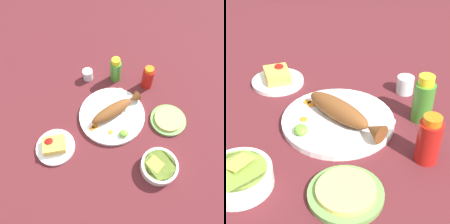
{
  "view_description": "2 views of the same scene",
  "coord_description": "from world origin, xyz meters",
  "views": [
    {
      "loc": [
        0.09,
        0.52,
        0.92
      ],
      "look_at": [
        0.0,
        0.0,
        0.04
      ],
      "focal_mm": 35.0,
      "sensor_mm": 36.0,
      "label": 1
    },
    {
      "loc": [
        -0.73,
        0.25,
        0.58
      ],
      "look_at": [
        0.0,
        0.0,
        0.04
      ],
      "focal_mm": 55.0,
      "sensor_mm": 36.0,
      "label": 2
    }
  ],
  "objects": [
    {
      "name": "fried_fish",
      "position": [
        -0.02,
        -0.01,
        0.05
      ],
      "size": [
        0.26,
        0.16,
        0.06
      ],
      "rotation": [
        0.0,
        0.0,
        0.44
      ],
      "color": "brown",
      "rests_on": "main_plate"
    },
    {
      "name": "salt_cup",
      "position": [
        0.09,
        -0.26,
        0.02
      ],
      "size": [
        0.05,
        0.05,
        0.06
      ],
      "color": "silver",
      "rests_on": "ground_plane"
    },
    {
      "name": "fork_far",
      "position": [
        -0.07,
        -0.04,
        0.02
      ],
      "size": [
        0.03,
        0.19,
        0.0
      ],
      "rotation": [
        0.0,
        0.0,
        4.64
      ],
      "color": "silver",
      "rests_on": "main_plate"
    },
    {
      "name": "fork_near",
      "position": [
        -0.03,
        -0.07,
        0.02
      ],
      "size": [
        0.1,
        0.17,
        0.0
      ],
      "rotation": [
        0.0,
        0.0,
        4.23
      ],
      "color": "silver",
      "rests_on": "main_plate"
    },
    {
      "name": "hot_sauce_bottle_red",
      "position": [
        -0.21,
        -0.16,
        0.06
      ],
      "size": [
        0.06,
        0.06,
        0.13
      ],
      "color": "#B21914",
      "rests_on": "ground_plane"
    },
    {
      "name": "carrot_slice_mid",
      "position": [
        0.1,
        0.06,
        0.02
      ],
      "size": [
        0.02,
        0.02,
        0.0
      ],
      "primitive_type": "cylinder",
      "color": "orange",
      "rests_on": "main_plate"
    },
    {
      "name": "fries_pile",
      "position": [
        0.28,
        0.12,
        0.03
      ],
      "size": [
        0.09,
        0.08,
        0.04
      ],
      "color": "gold",
      "rests_on": "side_plate_fries"
    },
    {
      "name": "ground_plane",
      "position": [
        0.0,
        0.0,
        0.0
      ],
      "size": [
        4.0,
        4.0,
        0.0
      ],
      "primitive_type": "plane",
      "color": "#561E23"
    },
    {
      "name": "hot_sauce_bottle_green",
      "position": [
        -0.06,
        -0.23,
        0.07
      ],
      "size": [
        0.06,
        0.06,
        0.14
      ],
      "color": "#3D8428",
      "rests_on": "ground_plane"
    },
    {
      "name": "side_plate_fries",
      "position": [
        0.28,
        0.12,
        0.01
      ],
      "size": [
        0.17,
        0.17,
        0.01
      ],
      "primitive_type": "cylinder",
      "color": "white",
      "rests_on": "ground_plane"
    },
    {
      "name": "main_plate",
      "position": [
        0.0,
        0.0,
        0.01
      ],
      "size": [
        0.32,
        0.32,
        0.02
      ],
      "primitive_type": "cylinder",
      "color": "white",
      "rests_on": "ground_plane"
    },
    {
      "name": "guacamole_bowl",
      "position": [
        -0.15,
        0.29,
        0.03
      ],
      "size": [
        0.15,
        0.15,
        0.06
      ],
      "color": "white",
      "rests_on": "ground_plane"
    },
    {
      "name": "tortilla_stack",
      "position": [
        -0.26,
        0.07,
        0.02
      ],
      "size": [
        0.13,
        0.13,
        0.01
      ],
      "primitive_type": "cylinder",
      "color": "#E0C666",
      "rests_on": "tortilla_plate"
    },
    {
      "name": "carrot_slice_near",
      "position": [
        0.09,
        0.05,
        0.02
      ],
      "size": [
        0.03,
        0.03,
        0.0
      ],
      "primitive_type": "cylinder",
      "color": "orange",
      "rests_on": "main_plate"
    },
    {
      "name": "carrot_slice_far",
      "position": [
        0.02,
        0.09,
        0.02
      ],
      "size": [
        0.02,
        0.02,
        0.0
      ],
      "primitive_type": "cylinder",
      "color": "orange",
      "rests_on": "main_plate"
    },
    {
      "name": "lime_wedge_main",
      "position": [
        -0.03,
        0.11,
        0.03
      ],
      "size": [
        0.04,
        0.04,
        0.02
      ],
      "primitive_type": "ellipsoid",
      "color": "#6BB233",
      "rests_on": "main_plate"
    },
    {
      "name": "tortilla_plate",
      "position": [
        -0.26,
        0.07,
        0.01
      ],
      "size": [
        0.17,
        0.17,
        0.01
      ],
      "primitive_type": "cylinder",
      "color": "#6B9E4C",
      "rests_on": "ground_plane"
    }
  ]
}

